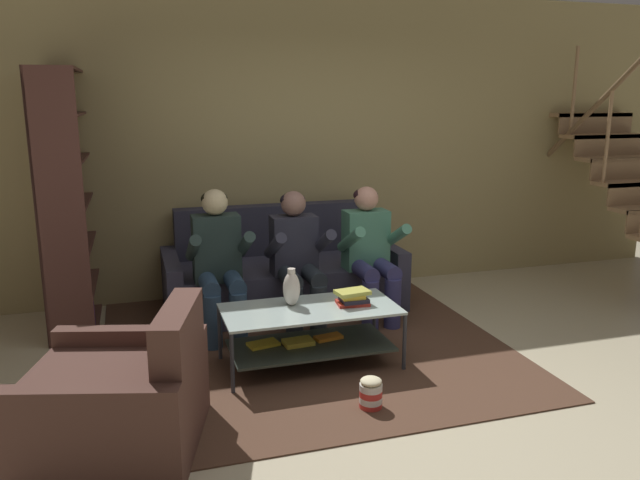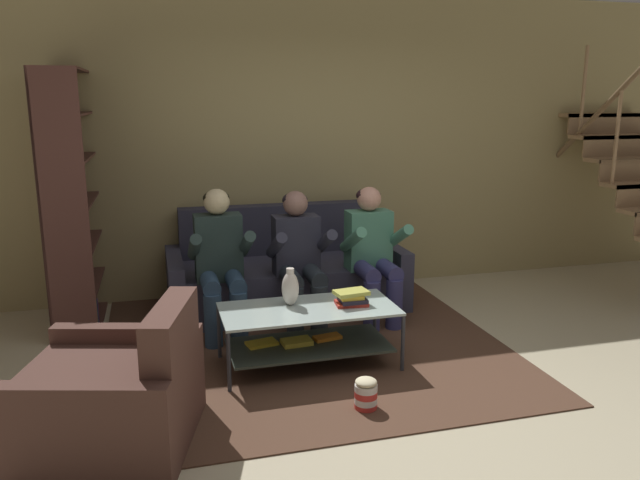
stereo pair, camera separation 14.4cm
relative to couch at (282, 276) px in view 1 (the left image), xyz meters
The scene contains 14 objects.
ground 1.97m from the couch, 79.52° to the right, with size 16.80×16.80×0.00m, color #C4B997.
back_partition 1.33m from the couch, 57.21° to the left, with size 8.40×0.12×2.90m, color tan.
staircase_run 3.70m from the couch, ahead, with size 0.95×2.44×2.88m.
couch is the anchor object (origin of this frame).
person_seated_left 0.93m from the couch, 139.25° to the right, with size 0.50×0.58×1.19m.
person_seated_middle 0.66m from the couch, 90.00° to the right, with size 0.50×0.58×1.15m.
person_seated_right 0.93m from the couch, 40.90° to the right, with size 0.50×0.58×1.16m.
coffee_table 1.35m from the couch, 95.36° to the right, with size 1.26×0.60×0.44m.
area_rug 0.86m from the couch, 94.23° to the right, with size 3.04×3.29×0.01m.
vase 1.31m from the couch, 100.39° to the right, with size 0.12×0.12×0.28m.
book_stack 1.40m from the couch, 81.77° to the right, with size 0.26×0.19×0.11m.
bookshelf 1.97m from the couch, behind, with size 0.37×1.09×2.13m.
armchair 2.53m from the couch, 124.31° to the right, with size 1.12×1.12×0.82m.
popcorn_tub 2.10m from the couch, 88.32° to the right, with size 0.14×0.14×0.21m.
Camera 1 is at (-1.65, -3.51, 1.91)m, focal length 35.00 mm.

